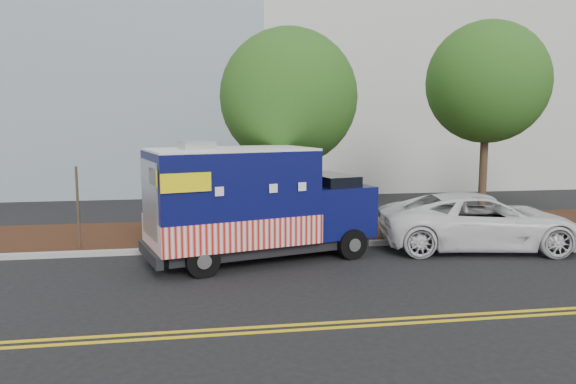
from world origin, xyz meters
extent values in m
plane|color=black|center=(0.00, 0.00, 0.00)|extent=(120.00, 120.00, 0.00)
cube|color=#9E9E99|center=(0.00, 1.40, 0.07)|extent=(120.00, 0.18, 0.15)
cube|color=#32190D|center=(0.00, 3.50, 0.07)|extent=(120.00, 4.00, 0.15)
cube|color=gold|center=(0.00, -4.45, 0.01)|extent=(120.00, 0.10, 0.01)
cube|color=gold|center=(0.00, -4.70, 0.01)|extent=(120.00, 0.10, 0.01)
cylinder|color=#38281C|center=(1.66, 3.05, 1.64)|extent=(0.26, 0.26, 3.28)
sphere|color=#295A19|center=(1.66, 3.05, 4.32)|extent=(4.18, 4.18, 4.18)
cylinder|color=#38281C|center=(8.27, 3.31, 1.93)|extent=(0.26, 0.26, 3.85)
sphere|color=#295A19|center=(8.27, 3.31, 4.85)|extent=(3.97, 3.97, 3.97)
cube|color=#473828|center=(-4.36, 1.78, 1.20)|extent=(0.06, 0.06, 2.40)
cube|color=black|center=(0.54, 0.37, 0.41)|extent=(5.70, 3.22, 0.27)
cube|color=#0A0D46|center=(-0.30, 0.13, 1.74)|extent=(4.50, 3.23, 2.32)
cube|color=red|center=(-0.30, 0.13, 0.92)|extent=(4.55, 3.30, 0.72)
cube|color=white|center=(-0.30, 0.13, 2.91)|extent=(4.50, 3.23, 0.06)
cube|color=#B7B7BA|center=(-1.13, -0.10, 3.04)|extent=(0.95, 0.95, 0.21)
cube|color=#0A0D46|center=(2.49, 0.91, 1.21)|extent=(2.23, 2.47, 1.35)
cube|color=black|center=(2.44, 0.90, 1.85)|extent=(1.44, 2.07, 0.63)
cube|color=black|center=(3.34, 1.15, 0.75)|extent=(0.59, 1.88, 0.29)
cube|color=black|center=(-2.30, -0.42, 0.43)|extent=(0.75, 2.14, 0.27)
cube|color=#B7B7BA|center=(-2.27, -0.42, 1.78)|extent=(0.51, 1.68, 1.83)
cube|color=#B7B7BA|center=(-0.33, 1.32, 1.78)|extent=(1.68, 0.51, 1.06)
cube|color=yellow|center=(-1.38, -1.36, 2.27)|extent=(1.12, 0.33, 0.43)
cube|color=yellow|center=(-2.00, 0.85, 2.27)|extent=(1.12, 0.33, 0.43)
cylinder|color=black|center=(2.85, -0.01, 0.41)|extent=(0.85, 0.48, 0.81)
cylinder|color=black|center=(2.32, 1.89, 0.41)|extent=(0.85, 0.48, 0.81)
cylinder|color=black|center=(-1.05, -1.10, 0.41)|extent=(0.85, 0.48, 0.81)
cylinder|color=black|center=(-1.58, 0.80, 0.41)|extent=(0.85, 0.48, 0.81)
imported|color=white|center=(6.78, 0.55, 0.79)|extent=(6.02, 3.51, 1.58)
camera|label=1|loc=(-1.13, -14.00, 3.73)|focal=35.00mm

